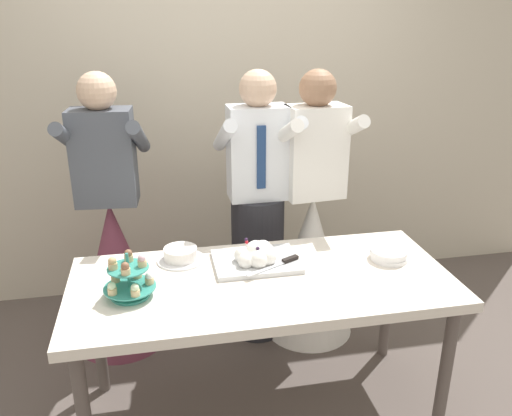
{
  "coord_description": "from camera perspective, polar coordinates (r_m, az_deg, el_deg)",
  "views": [
    {
      "loc": [
        -0.45,
        -2.12,
        1.97
      ],
      "look_at": [
        -0.0,
        0.15,
        1.07
      ],
      "focal_mm": 36.51,
      "sensor_mm": 36.0,
      "label": 1
    }
  ],
  "objects": [
    {
      "name": "rear_wall",
      "position": [
        3.66,
        -4.12,
        12.89
      ],
      "size": [
        5.2,
        0.1,
        2.9
      ],
      "primitive_type": "cube",
      "color": "beige",
      "rests_on": "ground_plane"
    },
    {
      "name": "round_cake",
      "position": [
        2.65,
        -8.26,
        -5.12
      ],
      "size": [
        0.24,
        0.24,
        0.07
      ],
      "color": "white",
      "rests_on": "dessert_table"
    },
    {
      "name": "plate_stack",
      "position": [
        2.73,
        14.34,
        -4.95
      ],
      "size": [
        0.19,
        0.19,
        0.05
      ],
      "color": "white",
      "rests_on": "dessert_table"
    },
    {
      "name": "dessert_table",
      "position": [
        2.51,
        0.7,
        -9.2
      ],
      "size": [
        1.8,
        0.8,
        0.78
      ],
      "color": "silver",
      "rests_on": "ground_plane"
    },
    {
      "name": "ground_plane",
      "position": [
        2.93,
        0.63,
        -21.12
      ],
      "size": [
        8.0,
        8.0,
        0.0
      ],
      "primitive_type": "plane",
      "color": "#564C47"
    },
    {
      "name": "main_cake_tray",
      "position": [
        2.58,
        0.1,
        -5.32
      ],
      "size": [
        0.42,
        0.33,
        0.13
      ],
      "color": "silver",
      "rests_on": "dessert_table"
    },
    {
      "name": "person_bride",
      "position": [
        3.25,
        6.05,
        -4.31
      ],
      "size": [
        0.56,
        0.56,
        1.66
      ],
      "color": "white",
      "rests_on": "ground_plane"
    },
    {
      "name": "cupcake_stand",
      "position": [
        2.36,
        -13.72,
        -7.61
      ],
      "size": [
        0.23,
        0.23,
        0.21
      ],
      "color": "teal",
      "rests_on": "dessert_table"
    },
    {
      "name": "person_guest",
      "position": [
        3.24,
        -15.24,
        -5.04
      ],
      "size": [
        0.56,
        0.56,
        1.66
      ],
      "color": "brown",
      "rests_on": "ground_plane"
    },
    {
      "name": "person_groom",
      "position": [
        3.15,
        0.18,
        -1.75
      ],
      "size": [
        0.46,
        0.49,
        1.66
      ],
      "color": "#232328",
      "rests_on": "ground_plane"
    }
  ]
}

